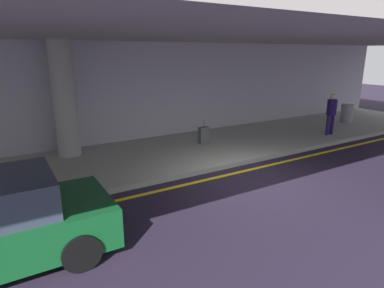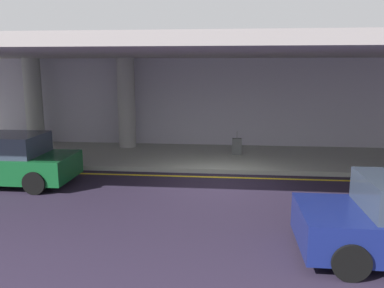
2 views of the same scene
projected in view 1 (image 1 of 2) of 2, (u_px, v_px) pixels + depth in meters
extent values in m
plane|color=#251D30|center=(252.00, 179.00, 9.10)|extent=(60.00, 60.00, 0.00)
cube|color=#9DA396|center=(195.00, 149.00, 11.64)|extent=(26.00, 4.20, 0.15)
cube|color=yellow|center=(239.00, 172.00, 9.58)|extent=(26.00, 0.14, 0.01)
cylinder|color=#9E9E9A|center=(64.00, 100.00, 10.25)|extent=(0.72, 0.72, 3.65)
cube|color=gray|center=(203.00, 34.00, 10.18)|extent=(28.00, 13.20, 0.30)
cube|color=#B2AFBF|center=(165.00, 92.00, 13.00)|extent=(26.00, 0.30, 3.80)
cylinder|color=black|center=(62.00, 209.00, 6.62)|extent=(0.64, 0.22, 0.64)
cylinder|color=black|center=(81.00, 252.00, 5.22)|extent=(0.64, 0.22, 0.64)
cylinder|color=navy|center=(328.00, 125.00, 13.23)|extent=(0.16, 0.16, 0.82)
cylinder|color=#210F45|center=(332.00, 124.00, 13.33)|extent=(0.16, 0.16, 0.82)
cylinder|color=#1D1251|center=(332.00, 107.00, 13.09)|extent=(0.38, 0.38, 0.62)
sphere|color=beige|center=(333.00, 97.00, 12.97)|extent=(0.24, 0.24, 0.24)
cube|color=#535756|center=(204.00, 135.00, 11.99)|extent=(0.36, 0.22, 0.62)
cylinder|color=slate|center=(204.00, 123.00, 11.87)|extent=(0.02, 0.02, 0.28)
cylinder|color=gray|center=(347.00, 113.00, 15.76)|extent=(0.56, 0.56, 0.85)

